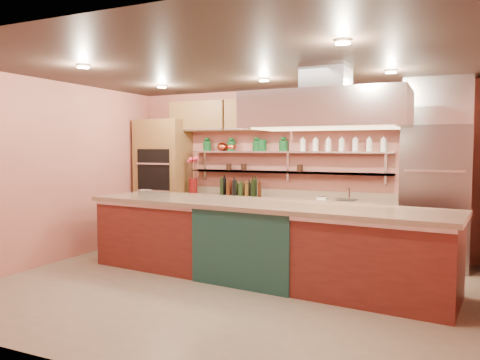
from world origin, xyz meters
The scene contains 20 objects.
floor centered at (0.00, 0.00, -0.01)m, with size 6.00×5.00×0.02m, color gray.
ceiling centered at (0.00, 0.00, 2.80)m, with size 6.00×5.00×0.02m, color black.
wall_back centered at (0.00, 2.50, 1.40)m, with size 6.00×0.04×2.80m, color #C06C5A.
wall_front centered at (0.00, -2.50, 1.40)m, with size 6.00×0.04×2.80m, color #C06C5A.
wall_left centered at (-3.00, 0.00, 1.40)m, with size 0.04×5.00×2.80m, color #C06C5A.
oven_stack centered at (-2.45, 2.18, 1.15)m, with size 0.95×0.64×2.30m, color brown.
refrigerator centered at (2.35, 2.14, 1.05)m, with size 0.95×0.72×2.10m, color gray.
back_counter centered at (-0.05, 2.20, 0.47)m, with size 3.84×0.64×0.93m, color tan.
wall_shelf_lower centered at (-0.05, 2.37, 1.35)m, with size 3.60×0.26×0.03m, color silver.
wall_shelf_upper centered at (-0.05, 2.37, 1.70)m, with size 3.60×0.26×0.03m, color silver.
upper_cabinets centered at (0.00, 2.32, 2.35)m, with size 4.60×0.36×0.55m, color brown.
range_hood centered at (1.12, 0.48, 2.25)m, with size 2.00×1.00×0.45m, color silver.
ceiling_downlights centered at (0.00, 0.20, 2.77)m, with size 4.00×2.80×0.02m, color #FFE5A5.
island centered at (0.22, 0.48, 0.52)m, with size 4.98×1.08×1.04m, color maroon.
flower_vase centered at (-1.78, 2.15, 1.07)m, with size 0.16×0.16×0.29m, color #5D0E0E.
oil_bottle_cluster centered at (-0.80, 2.15, 1.07)m, with size 0.85×0.24×0.27m, color black.
kitchen_scale centered at (0.65, 2.15, 0.97)m, with size 0.15×0.11×0.08m, color white.
bar_faucet centered at (1.07, 2.25, 1.03)m, with size 0.03×0.03×0.20m, color white.
copper_kettle centered at (-1.28, 2.37, 1.79)m, with size 0.19×0.19×0.15m, color #C9482E.
green_canister centered at (-0.50, 2.37, 1.82)m, with size 0.17×0.17×0.20m, color #0E431C.
Camera 1 is at (2.59, -5.30, 1.78)m, focal length 35.00 mm.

